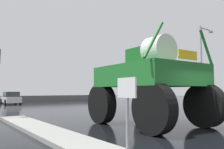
% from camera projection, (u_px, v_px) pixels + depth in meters
% --- Properties ---
extents(ground_plane, '(120.00, 120.00, 0.00)m').
position_uv_depth(ground_plane, '(50.00, 107.00, 22.45)').
color(ground_plane, black).
extents(median_island, '(1.28, 10.77, 0.15)m').
position_uv_depth(median_island, '(45.00, 131.00, 8.73)').
color(median_island, gray).
rests_on(median_island, ground).
extents(lane_arrow_sign, '(0.07, 0.60, 1.74)m').
position_uv_depth(lane_arrow_sign, '(127.00, 103.00, 4.90)').
color(lane_arrow_sign, '#99999E').
rests_on(lane_arrow_sign, median_island).
extents(oversize_sprayer, '(4.19, 5.73, 4.32)m').
position_uv_depth(oversize_sprayer, '(150.00, 82.00, 10.74)').
color(oversize_sprayer, black).
rests_on(oversize_sprayer, ground).
extents(sedan_ahead, '(1.90, 4.11, 1.52)m').
position_uv_depth(sedan_ahead, '(11.00, 98.00, 28.58)').
color(sedan_ahead, silver).
rests_on(sedan_ahead, ground).
extents(traffic_signal_near_right, '(0.24, 0.54, 3.77)m').
position_uv_depth(traffic_signal_near_right, '(150.00, 78.00, 19.51)').
color(traffic_signal_near_right, '#A8AAAF').
rests_on(traffic_signal_near_right, ground).
extents(streetlight_near_right, '(2.00, 0.24, 7.26)m').
position_uv_depth(streetlight_near_right, '(202.00, 62.00, 19.61)').
color(streetlight_near_right, '#A8AAAF').
rests_on(streetlight_near_right, ground).
extents(roadside_barrier, '(32.48, 0.24, 0.90)m').
position_uv_depth(roadside_barrier, '(16.00, 99.00, 33.79)').
color(roadside_barrier, '#59595B').
rests_on(roadside_barrier, ground).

